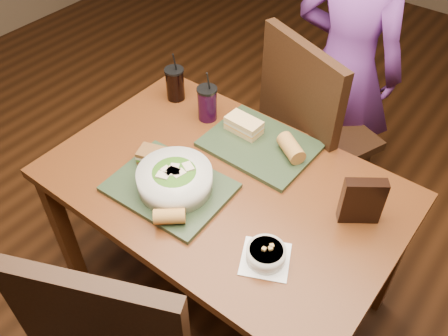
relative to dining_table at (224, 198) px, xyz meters
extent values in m
plane|color=#381C0B|center=(0.00, 0.00, -0.66)|extent=(6.00, 6.00, 0.00)
cube|color=#522810|center=(-0.60, -0.38, -0.30)|extent=(0.06, 0.06, 0.71)
cube|color=#522810|center=(-0.60, 0.38, -0.30)|extent=(0.06, 0.06, 0.71)
cube|color=#522810|center=(0.60, 0.38, -0.30)|extent=(0.06, 0.06, 0.71)
cube|color=#522810|center=(0.00, 0.00, 0.07)|extent=(1.30, 0.85, 0.04)
cube|color=black|center=(0.02, 0.70, -0.15)|extent=(0.62, 0.62, 0.05)
cube|color=black|center=(0.02, 0.48, 0.16)|extent=(0.46, 0.22, 0.57)
cube|color=black|center=(-0.19, 0.50, -0.42)|extent=(0.05, 0.05, 0.49)
cube|color=black|center=(0.22, 0.50, -0.42)|extent=(0.05, 0.05, 0.49)
cube|color=black|center=(-0.19, 0.91, -0.42)|extent=(0.05, 0.05, 0.49)
cube|color=black|center=(0.22, 0.91, -0.42)|extent=(0.05, 0.05, 0.49)
imported|color=#652D7B|center=(0.00, 0.96, 0.10)|extent=(0.58, 0.40, 1.52)
cube|color=#222F1B|center=(-0.13, -0.15, 0.10)|extent=(0.43, 0.34, 0.02)
cube|color=#222F1B|center=(-0.01, 0.24, 0.10)|extent=(0.42, 0.32, 0.02)
cylinder|color=silver|center=(-0.11, -0.14, 0.15)|extent=(0.27, 0.27, 0.08)
ellipsoid|color=#427219|center=(-0.11, -0.14, 0.16)|extent=(0.22, 0.22, 0.07)
cube|color=beige|center=(-0.09, -0.14, 0.19)|extent=(0.04, 0.05, 0.01)
cube|color=beige|center=(-0.08, -0.10, 0.19)|extent=(0.05, 0.05, 0.01)
cube|color=beige|center=(-0.13, -0.16, 0.19)|extent=(0.05, 0.04, 0.01)
cube|color=beige|center=(-0.11, -0.14, 0.19)|extent=(0.05, 0.04, 0.01)
cube|color=beige|center=(-0.10, -0.15, 0.19)|extent=(0.05, 0.05, 0.01)
cube|color=beige|center=(-0.12, -0.13, 0.19)|extent=(0.05, 0.05, 0.01)
cube|color=beige|center=(-0.12, -0.18, 0.19)|extent=(0.05, 0.04, 0.01)
cube|color=white|center=(0.32, -0.19, 0.09)|extent=(0.20, 0.20, 0.00)
cylinder|color=silver|center=(0.32, -0.19, 0.12)|extent=(0.13, 0.13, 0.05)
cylinder|color=black|center=(0.32, -0.19, 0.14)|extent=(0.11, 0.11, 0.01)
cube|color=#B28947|center=(0.32, -0.17, 0.15)|extent=(0.02, 0.02, 0.01)
cube|color=#B28947|center=(0.32, -0.18, 0.15)|extent=(0.02, 0.02, 0.01)
cube|color=#B28947|center=(0.31, -0.20, 0.15)|extent=(0.01, 0.01, 0.01)
cube|color=#593819|center=(-0.26, -0.09, 0.12)|extent=(0.13, 0.11, 0.02)
cube|color=#3F721E|center=(-0.26, -0.09, 0.13)|extent=(0.13, 0.11, 0.01)
cube|color=beige|center=(-0.26, -0.09, 0.14)|extent=(0.13, 0.11, 0.01)
cube|color=#593819|center=(-0.26, -0.09, 0.15)|extent=(0.13, 0.11, 0.02)
cube|color=tan|center=(-0.10, 0.26, 0.12)|extent=(0.15, 0.09, 0.02)
cube|color=orange|center=(-0.10, 0.26, 0.13)|extent=(0.15, 0.09, 0.01)
cube|color=beige|center=(-0.10, 0.26, 0.14)|extent=(0.15, 0.09, 0.01)
cube|color=tan|center=(-0.10, 0.26, 0.16)|extent=(0.15, 0.09, 0.02)
cylinder|color=#AD7533|center=(-0.02, -0.27, 0.13)|extent=(0.11, 0.11, 0.05)
cylinder|color=#AD7533|center=(0.12, 0.26, 0.14)|extent=(0.14, 0.12, 0.06)
cylinder|color=black|center=(-0.49, 0.28, 0.16)|extent=(0.08, 0.08, 0.14)
cylinder|color=black|center=(-0.49, 0.28, 0.24)|extent=(0.08, 0.08, 0.01)
cylinder|color=black|center=(-0.48, 0.28, 0.28)|extent=(0.01, 0.02, 0.09)
cylinder|color=black|center=(-0.29, 0.26, 0.16)|extent=(0.08, 0.08, 0.14)
cylinder|color=black|center=(-0.29, 0.26, 0.24)|extent=(0.09, 0.09, 0.01)
cylinder|color=black|center=(-0.28, 0.26, 0.28)|extent=(0.01, 0.02, 0.09)
cube|color=black|center=(0.47, 0.14, 0.18)|extent=(0.14, 0.12, 0.18)
camera|label=1|loc=(0.75, -0.96, 1.35)|focal=38.00mm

